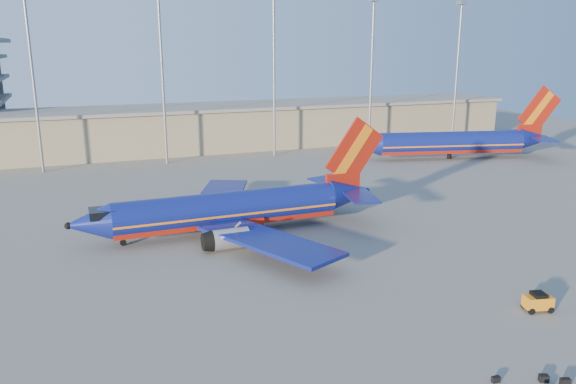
# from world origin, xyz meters

# --- Properties ---
(ground) EXTENTS (220.00, 220.00, 0.00)m
(ground) POSITION_xyz_m (0.00, 0.00, 0.00)
(ground) COLOR slate
(ground) RESTS_ON ground
(terminal_building) EXTENTS (122.00, 16.00, 8.50)m
(terminal_building) POSITION_xyz_m (10.00, 58.00, 4.32)
(terminal_building) COLOR gray
(terminal_building) RESTS_ON ground
(light_mast_row) EXTENTS (101.60, 1.60, 28.65)m
(light_mast_row) POSITION_xyz_m (5.00, 46.00, 17.55)
(light_mast_row) COLOR gray
(light_mast_row) RESTS_ON ground
(aircraft_main) EXTENTS (35.53, 34.22, 12.04)m
(aircraft_main) POSITION_xyz_m (-4.12, 5.39, 2.57)
(aircraft_main) COLOR navy
(aircraft_main) RESTS_ON ground
(aircraft_second) EXTENTS (37.86, 17.07, 13.01)m
(aircraft_second) POSITION_xyz_m (44.56, 31.31, 2.98)
(aircraft_second) COLOR navy
(aircraft_second) RESTS_ON ground
(baggage_tug) EXTENTS (2.32, 1.70, 1.50)m
(baggage_tug) POSITION_xyz_m (12.47, -21.42, 0.78)
(baggage_tug) COLOR orange
(baggage_tug) RESTS_ON ground
(luggage_pile) EXTENTS (4.17, 2.33, 0.52)m
(luggage_pile) POSITION_xyz_m (5.21, -29.30, 0.23)
(luggage_pile) COLOR black
(luggage_pile) RESTS_ON ground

